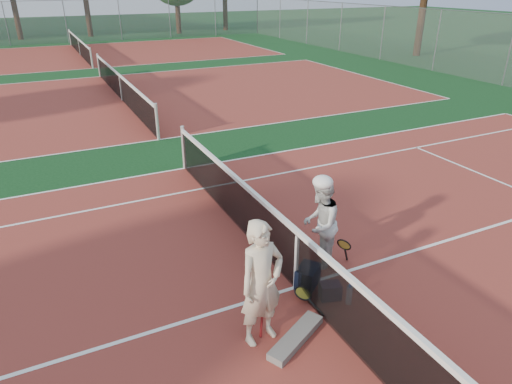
% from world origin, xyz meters
% --- Properties ---
extents(ground, '(130.00, 130.00, 0.00)m').
position_xyz_m(ground, '(0.00, 0.00, 0.00)').
color(ground, '#0E3415').
rests_on(ground, ground).
extents(court_main, '(23.77, 10.97, 0.01)m').
position_xyz_m(court_main, '(0.00, 0.00, 0.00)').
color(court_main, maroon).
rests_on(court_main, ground).
extents(court_far_a, '(23.77, 10.97, 0.01)m').
position_xyz_m(court_far_a, '(0.00, 13.50, 0.00)').
color(court_far_a, maroon).
rests_on(court_far_a, ground).
extents(court_far_b, '(23.77, 10.97, 0.01)m').
position_xyz_m(court_far_b, '(0.00, 27.00, 0.00)').
color(court_far_b, maroon).
rests_on(court_far_b, ground).
extents(net_main, '(0.10, 10.98, 1.02)m').
position_xyz_m(net_main, '(0.00, 0.00, 0.51)').
color(net_main, black).
rests_on(net_main, ground).
extents(net_far_a, '(0.10, 10.98, 1.02)m').
position_xyz_m(net_far_a, '(0.00, 13.50, 0.51)').
color(net_far_a, black).
rests_on(net_far_a, ground).
extents(net_far_b, '(0.10, 10.98, 1.02)m').
position_xyz_m(net_far_b, '(0.00, 27.00, 0.51)').
color(net_far_b, black).
rests_on(net_far_b, ground).
extents(fence_back, '(32.00, 0.06, 3.00)m').
position_xyz_m(fence_back, '(0.00, 34.00, 1.50)').
color(fence_back, slate).
rests_on(fence_back, ground).
extents(player_a, '(0.70, 0.52, 1.74)m').
position_xyz_m(player_a, '(-0.95, -0.73, 0.87)').
color(player_a, beige).
rests_on(player_a, ground).
extents(player_b, '(0.94, 0.94, 1.54)m').
position_xyz_m(player_b, '(0.66, 0.39, 0.77)').
color(player_b, silver).
rests_on(player_b, ground).
extents(racket_red, '(0.31, 0.31, 0.59)m').
position_xyz_m(racket_red, '(-0.89, -0.65, 0.30)').
color(racket_red, maroon).
rests_on(racket_red, ground).
extents(racket_black_held, '(0.41, 0.40, 0.54)m').
position_xyz_m(racket_black_held, '(0.99, 0.16, 0.27)').
color(racket_black_held, black).
rests_on(racket_black_held, ground).
extents(racket_spare, '(0.36, 0.63, 0.15)m').
position_xyz_m(racket_spare, '(-0.04, -0.29, 0.07)').
color(racket_spare, black).
rests_on(racket_spare, ground).
extents(sports_bag_navy, '(0.51, 0.48, 0.33)m').
position_xyz_m(sports_bag_navy, '(0.20, -0.03, 0.17)').
color(sports_bag_navy, black).
rests_on(sports_bag_navy, ground).
extents(sports_bag_purple, '(0.36, 0.29, 0.25)m').
position_xyz_m(sports_bag_purple, '(0.33, -0.44, 0.12)').
color(sports_bag_purple, black).
rests_on(sports_bag_purple, ground).
extents(net_cover_canvas, '(1.02, 0.69, 0.11)m').
position_xyz_m(net_cover_canvas, '(-0.57, -0.99, 0.05)').
color(net_cover_canvas, '#635E59').
rests_on(net_cover_canvas, ground).
extents(water_bottle, '(0.09, 0.09, 0.30)m').
position_xyz_m(water_bottle, '(0.51, -0.67, 0.15)').
color(water_bottle, '#C6E5FB').
rests_on(water_bottle, ground).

